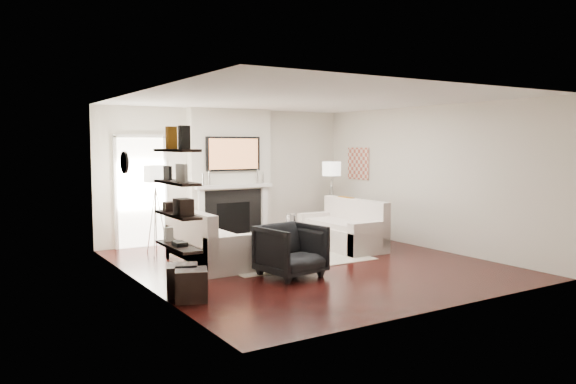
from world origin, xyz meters
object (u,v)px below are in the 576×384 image
loveseat_right_base (341,237)px  armchair (291,248)px  coffee_table (284,232)px  lamp_right_shade (332,169)px  ottoman_near (182,280)px  loveseat_left_base (209,252)px  lamp_left_shade (155,174)px

loveseat_right_base → armchair: size_ratio=2.09×
coffee_table → lamp_right_shade: (1.94, 1.21, 1.05)m
ottoman_near → armchair: bearing=4.2°
loveseat_right_base → armchair: armchair is taller
loveseat_left_base → coffee_table: size_ratio=1.64×
loveseat_right_base → ottoman_near: 4.11m
coffee_table → loveseat_left_base: bearing=-174.3°
armchair → lamp_right_shade: (2.75, 2.73, 1.02)m
armchair → lamp_right_shade: size_ratio=2.15×
loveseat_left_base → armchair: armchair is taller
loveseat_left_base → loveseat_right_base: bearing=1.1°
lamp_left_shade → lamp_right_shade: size_ratio=1.00×
coffee_table → ottoman_near: size_ratio=2.75×
loveseat_left_base → ottoman_near: 1.84m
loveseat_left_base → armchair: 1.56m
loveseat_right_base → ottoman_near: (-3.80, -1.56, -0.01)m
loveseat_left_base → armchair: bearing=-62.5°
lamp_left_shade → loveseat_right_base: bearing=-22.3°
loveseat_left_base → lamp_left_shade: 1.89m
loveseat_left_base → lamp_right_shade: 3.93m
loveseat_left_base → ottoman_near: bearing=-125.0°
loveseat_right_base → armchair: (-2.03, -1.43, 0.22)m
coffee_table → lamp_left_shade: lamp_left_shade is taller
lamp_left_shade → loveseat_left_base: bearing=-72.3°
coffee_table → ottoman_near: bearing=-147.3°
lamp_left_shade → coffee_table: bearing=-31.7°
armchair → loveseat_left_base: bearing=108.8°
lamp_right_shade → armchair: bearing=-135.2°
loveseat_right_base → coffee_table: size_ratio=1.64×
lamp_left_shade → ottoman_near: 3.19m
loveseat_left_base → lamp_right_shade: (3.47, 1.36, 1.24)m
loveseat_left_base → loveseat_right_base: same height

